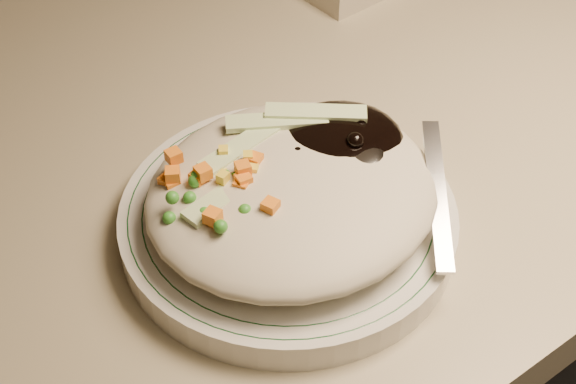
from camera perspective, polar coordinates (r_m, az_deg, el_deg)
desk at (r=0.82m, az=-3.59°, el=-2.96°), size 1.40×0.70×0.74m
plate at (r=0.53m, az=0.00°, el=-2.01°), size 0.22×0.22×0.02m
plate_rim at (r=0.53m, az=0.00°, el=-1.25°), size 0.21×0.21×0.00m
meal at (r=0.51m, az=0.44°, el=0.60°), size 0.21×0.19×0.05m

